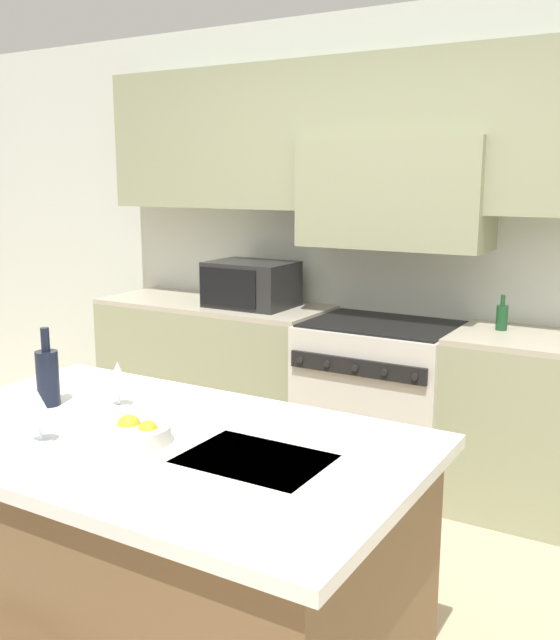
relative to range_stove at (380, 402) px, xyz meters
The scene contains 10 objects.
back_cabinetry 1.17m from the range_stove, 90.00° to the left, with size 10.00×0.46×2.70m.
back_counter 0.02m from the range_stove, 90.00° to the left, with size 3.89×0.62×0.95m.
range_stove is the anchor object (origin of this frame).
microwave 1.08m from the range_stove, behind, with size 0.52×0.39×0.28m.
kitchen_island 1.94m from the range_stove, 90.59° to the right, with size 1.81×1.07×0.90m.
wine_bottle 2.05m from the range_stove, 106.59° to the right, with size 0.08×0.08×0.30m.
wine_glass_near 2.26m from the range_stove, 97.59° to the right, with size 0.08×0.08×0.17m.
wine_glass_far 1.88m from the range_stove, 100.59° to the right, with size 0.08×0.08×0.17m.
fruit_bowl 2.07m from the range_stove, 90.34° to the right, with size 0.21×0.21×0.09m.
oil_bottle_on_counter 0.85m from the range_stove, ahead, with size 0.06×0.06×0.19m.
Camera 1 is at (1.50, -1.86, 1.74)m, focal length 40.00 mm.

